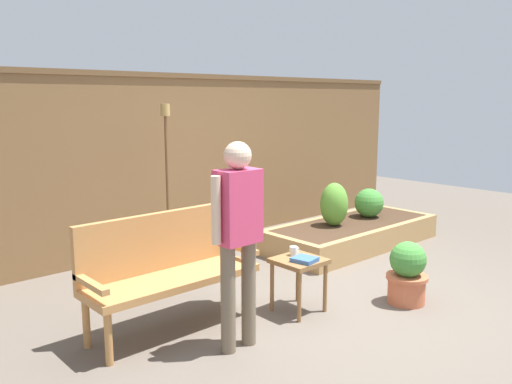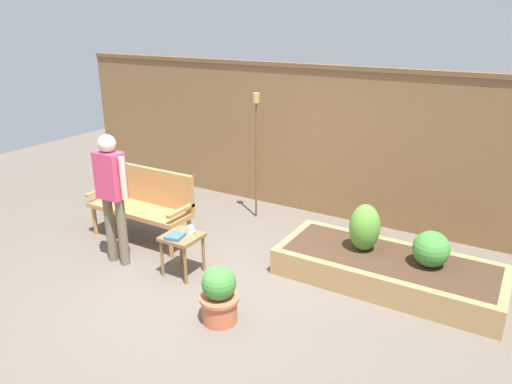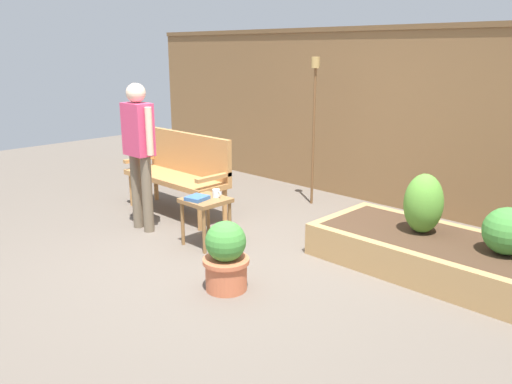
% 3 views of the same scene
% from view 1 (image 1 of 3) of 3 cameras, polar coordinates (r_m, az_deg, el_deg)
% --- Properties ---
extents(ground_plane, '(14.00, 14.00, 0.00)m').
position_cam_1_polar(ground_plane, '(5.01, 8.71, -11.80)').
color(ground_plane, '#60564C').
extents(fence_back, '(8.40, 0.14, 2.16)m').
position_cam_1_polar(fence_back, '(6.64, -8.66, 3.36)').
color(fence_back, brown).
rests_on(fence_back, ground_plane).
extents(garden_bench, '(1.44, 0.48, 0.94)m').
position_cam_1_polar(garden_bench, '(4.37, -9.71, -7.57)').
color(garden_bench, '#B77F47').
rests_on(garden_bench, ground_plane).
extents(side_table, '(0.40, 0.40, 0.48)m').
position_cam_1_polar(side_table, '(4.67, 4.66, -8.19)').
color(side_table, olive).
rests_on(side_table, ground_plane).
extents(cup_on_table, '(0.11, 0.07, 0.08)m').
position_cam_1_polar(cup_on_table, '(4.73, 4.12, -6.37)').
color(cup_on_table, white).
rests_on(cup_on_table, side_table).
extents(book_on_table, '(0.21, 0.22, 0.04)m').
position_cam_1_polar(book_on_table, '(4.56, 5.27, -7.28)').
color(book_on_table, '#38609E').
rests_on(book_on_table, side_table).
extents(potted_boxwood, '(0.38, 0.38, 0.58)m').
position_cam_1_polar(potted_boxwood, '(5.06, 16.05, -8.43)').
color(potted_boxwood, '#C66642').
rests_on(potted_boxwood, ground_plane).
extents(raised_planter_bed, '(2.40, 1.00, 0.30)m').
position_cam_1_polar(raised_planter_bed, '(6.86, 10.34, -4.47)').
color(raised_planter_bed, '#AD8451').
rests_on(raised_planter_bed, ground_plane).
extents(shrub_near_bench, '(0.34, 0.34, 0.54)m').
position_cam_1_polar(shrub_near_bench, '(6.56, 8.46, -1.34)').
color(shrub_near_bench, brown).
rests_on(shrub_near_bench, raised_planter_bed).
extents(shrub_far_corner, '(0.38, 0.38, 0.38)m').
position_cam_1_polar(shrub_far_corner, '(7.14, 12.14, -1.16)').
color(shrub_far_corner, brown).
rests_on(shrub_far_corner, raised_planter_bed).
extents(tiki_torch, '(0.10, 0.10, 1.80)m').
position_cam_1_polar(tiki_torch, '(5.82, -9.66, 3.71)').
color(tiki_torch, brown).
rests_on(tiki_torch, ground_plane).
extents(person_by_bench, '(0.47, 0.20, 1.56)m').
position_cam_1_polar(person_by_bench, '(3.84, -1.95, -3.87)').
color(person_by_bench, '#70604C').
rests_on(person_by_bench, ground_plane).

